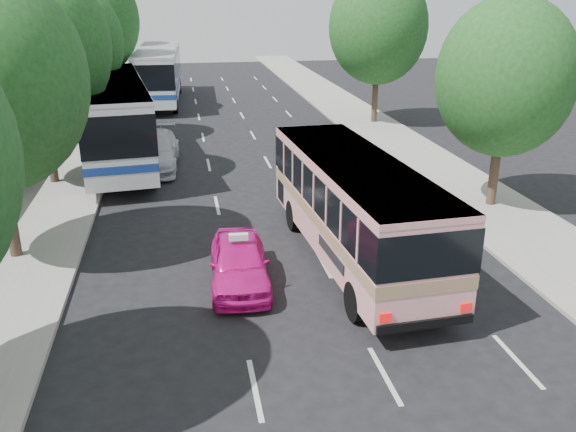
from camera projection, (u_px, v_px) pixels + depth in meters
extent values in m
plane|color=black|center=(320.00, 333.00, 15.21)|extent=(120.00, 120.00, 0.00)
cube|color=#9E998E|center=(79.00, 149.00, 32.23)|extent=(4.00, 90.00, 0.15)
cube|color=#9E998E|center=(386.00, 137.00, 35.03)|extent=(4.00, 90.00, 0.12)
cube|color=#9E998E|center=(41.00, 135.00, 31.64)|extent=(0.30, 90.00, 1.50)
cylinder|color=#38281E|center=(8.00, 205.00, 18.71)|extent=(0.36, 0.36, 3.61)
cylinder|color=#38281E|center=(49.00, 142.00, 26.02)|extent=(0.36, 0.36, 3.80)
ellipsoid|color=#19481B|center=(36.00, 45.00, 24.62)|extent=(6.00, 6.00, 6.90)
sphere|color=#19481B|center=(41.00, 14.00, 23.99)|extent=(3.90, 3.90, 3.90)
cylinder|color=#38281E|center=(79.00, 111.00, 33.47)|extent=(0.36, 0.36, 3.50)
ellipsoid|color=#19481B|center=(70.00, 42.00, 32.18)|extent=(5.52, 5.52, 6.35)
sphere|color=#19481B|center=(75.00, 20.00, 31.58)|extent=(3.59, 3.59, 3.59)
cylinder|color=#38281E|center=(97.00, 85.00, 40.77)|extent=(0.36, 0.36, 3.99)
ellipsoid|color=#19481B|center=(90.00, 19.00, 39.30)|extent=(6.30, 6.30, 7.24)
cylinder|color=#38281E|center=(106.00, 72.00, 48.16)|extent=(0.36, 0.36, 3.72)
ellipsoid|color=#19481B|center=(101.00, 20.00, 46.79)|extent=(5.88, 5.88, 6.76)
sphere|color=#19481B|center=(104.00, 4.00, 46.17)|extent=(3.82, 3.82, 3.82)
cylinder|color=#38281E|center=(495.00, 167.00, 23.45)|extent=(0.36, 0.36, 3.23)
ellipsoid|color=#19481B|center=(506.00, 77.00, 22.26)|extent=(5.10, 5.10, 5.87)
sphere|color=#19481B|center=(524.00, 49.00, 21.69)|extent=(3.32, 3.31, 3.31)
cylinder|color=#38281E|center=(375.00, 93.00, 38.15)|extent=(0.36, 0.36, 3.80)
ellipsoid|color=#19481B|center=(378.00, 27.00, 36.75)|extent=(6.00, 6.00, 6.90)
sphere|color=#19481B|center=(387.00, 6.00, 36.12)|extent=(3.90, 3.90, 3.90)
cube|color=pink|center=(354.00, 204.00, 18.55)|extent=(3.19, 10.35, 2.74)
cube|color=#9E7A59|center=(354.00, 214.00, 18.66)|extent=(3.23, 10.38, 0.36)
cube|color=black|center=(355.00, 188.00, 18.37)|extent=(3.24, 10.39, 1.12)
cube|color=pink|center=(356.00, 163.00, 18.10)|extent=(3.21, 10.37, 0.16)
cylinder|color=black|center=(293.00, 215.00, 21.57)|extent=(0.37, 1.08, 1.06)
cylinder|color=black|center=(354.00, 210.00, 22.07)|extent=(0.37, 1.08, 1.06)
cylinder|color=black|center=(356.00, 301.00, 15.62)|extent=(0.37, 1.08, 1.06)
cylinder|color=black|center=(436.00, 292.00, 16.12)|extent=(0.37, 1.08, 1.06)
imported|color=#DC138B|center=(239.00, 262.00, 17.45)|extent=(1.87, 4.18, 1.40)
imported|color=silver|center=(153.00, 151.00, 28.89)|extent=(2.57, 5.84, 1.67)
cube|color=silver|center=(113.00, 116.00, 29.29)|extent=(4.45, 13.67, 3.41)
cube|color=black|center=(112.00, 107.00, 29.14)|extent=(4.51, 13.71, 1.68)
cube|color=navy|center=(115.00, 133.00, 29.59)|extent=(4.50, 13.70, 0.34)
cube|color=silver|center=(110.00, 81.00, 28.71)|extent=(4.48, 13.70, 0.16)
cylinder|color=black|center=(89.00, 133.00, 33.34)|extent=(0.50, 1.27, 1.23)
cylinder|color=black|center=(137.00, 130.00, 34.04)|extent=(0.50, 1.27, 1.23)
cylinder|color=black|center=(90.00, 179.00, 25.32)|extent=(0.50, 1.27, 1.23)
cylinder|color=black|center=(152.00, 174.00, 26.03)|extent=(0.50, 1.27, 1.23)
cube|color=silver|center=(159.00, 72.00, 45.16)|extent=(3.26, 13.24, 3.34)
cube|color=black|center=(158.00, 66.00, 45.01)|extent=(3.31, 13.27, 1.64)
cube|color=navy|center=(159.00, 83.00, 45.46)|extent=(3.30, 13.26, 0.33)
cube|color=silver|center=(157.00, 49.00, 44.60)|extent=(3.28, 13.26, 0.15)
cylinder|color=black|center=(147.00, 86.00, 49.44)|extent=(0.39, 1.22, 1.21)
cylinder|color=black|center=(179.00, 86.00, 49.77)|extent=(0.39, 1.22, 1.21)
cylinder|color=black|center=(138.00, 106.00, 41.31)|extent=(0.39, 1.22, 1.21)
cylinder|color=black|center=(175.00, 105.00, 41.64)|extent=(0.39, 1.22, 1.21)
cube|color=silver|center=(238.00, 237.00, 17.17)|extent=(0.56, 0.21, 0.18)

